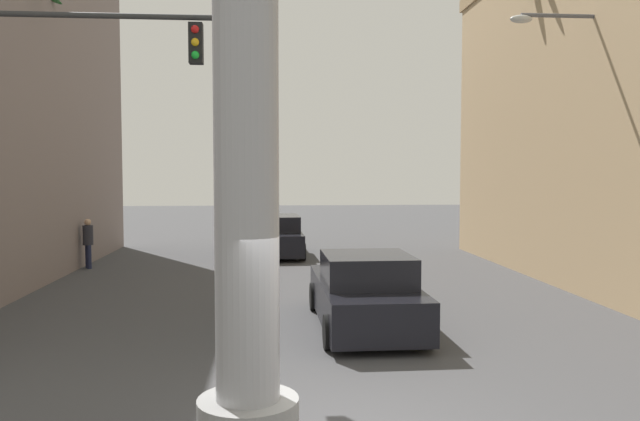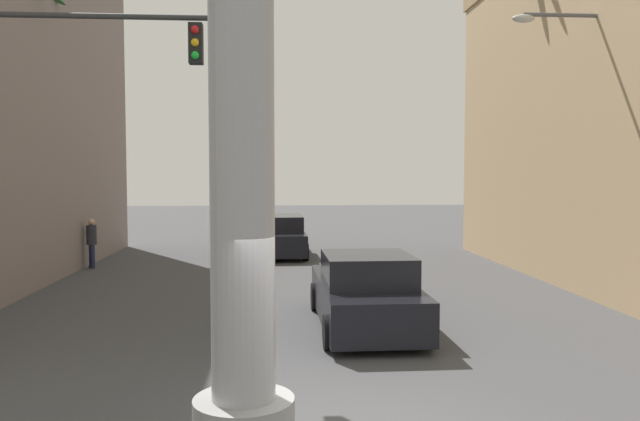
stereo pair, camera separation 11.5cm
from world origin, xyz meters
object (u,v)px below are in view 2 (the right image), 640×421
traffic_light_mast (6,109)px  palm_tree_mid_right (554,74)px  street_lamp (591,126)px  car_far (281,236)px  car_lead (365,294)px  palm_tree_mid_left (15,73)px  pedestrian_far_left (92,239)px

traffic_light_mast → palm_tree_mid_right: bearing=29.1°
street_lamp → car_far: size_ratio=1.52×
car_lead → palm_tree_mid_right: size_ratio=0.50×
traffic_light_mast → palm_tree_mid_left: size_ratio=0.70×
palm_tree_mid_right → pedestrian_far_left: 15.76m
pedestrian_far_left → palm_tree_mid_left: bearing=-105.3°
palm_tree_mid_right → pedestrian_far_left: bearing=168.6°
palm_tree_mid_left → pedestrian_far_left: size_ratio=5.26×
street_lamp → car_lead: bearing=-158.0°
car_far → car_lead: bearing=-81.9°
palm_tree_mid_left → car_far: bearing=41.1°
palm_tree_mid_left → pedestrian_far_left: bearing=74.7°
street_lamp → palm_tree_mid_left: palm_tree_mid_left is taller
car_lead → traffic_light_mast: bearing=-167.4°
pedestrian_far_left → street_lamp: bearing=-24.2°
palm_tree_mid_left → street_lamp: bearing=-10.7°
car_lead → palm_tree_mid_left: size_ratio=0.53×
car_far → palm_tree_mid_left: size_ratio=0.54×
pedestrian_far_left → car_far: bearing=24.5°
street_lamp → pedestrian_far_left: bearing=155.8°
street_lamp → car_lead: (-5.99, -2.42, -3.66)m
traffic_light_mast → car_far: bearing=69.8°
car_lead → pedestrian_far_left: (-8.03, 8.73, 0.27)m
car_lead → pedestrian_far_left: bearing=132.6°
palm_tree_mid_left → pedestrian_far_left: palm_tree_mid_left is taller
street_lamp → car_far: 12.51m
palm_tree_mid_right → pedestrian_far_left: size_ratio=5.66×
car_lead → palm_tree_mid_left: (-8.98, 5.26, 5.24)m
car_far → traffic_light_mast: bearing=-110.2°
car_far → pedestrian_far_left: pedestrian_far_left is taller
traffic_light_mast → palm_tree_mid_left: bearing=110.5°
car_lead → palm_tree_mid_left: bearing=149.7°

